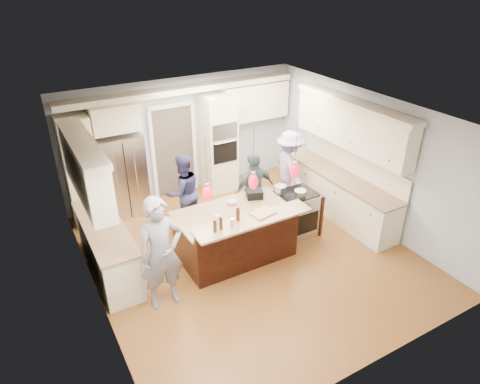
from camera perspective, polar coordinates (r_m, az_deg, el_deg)
The scene contains 23 objects.
ground_plane at distance 8.17m, azimuth 1.23°, elevation -8.15°, with size 6.00×6.00×0.00m, color #A66F2D.
room_shell at distance 7.24m, azimuth 1.37°, elevation 3.53°, with size 5.54×6.04×2.72m.
refrigerator at distance 9.35m, azimuth -15.39°, elevation 2.20°, with size 0.90×0.70×1.80m, color #B7B7BC.
oven_column at distance 9.99m, azimuth -2.85°, elevation 6.48°, with size 0.72×0.69×2.30m.
back_upper_cabinets at distance 9.36m, azimuth -11.45°, elevation 7.82°, with size 5.30×0.61×2.54m.
right_counter_run at distance 9.15m, azimuth 13.61°, elevation 2.92°, with size 0.64×3.10×2.51m.
left_cabinets at distance 7.52m, azimuth -18.22°, elevation -3.57°, with size 0.64×2.30×2.51m.
kitchen_island at distance 7.84m, azimuth -0.57°, elevation -5.54°, with size 2.10×1.46×1.12m.
island_range at distance 8.57m, azimuth 7.44°, elevation -2.83°, with size 0.82×0.71×0.92m.
pendant_lights at distance 6.74m, azimuth 1.77°, elevation 1.41°, with size 1.75×0.15×1.03m.
person_bar_end at distance 6.67m, azimuth -10.45°, elevation -8.04°, with size 0.69×0.45×1.90m, color slate.
person_far_left at distance 8.61m, azimuth -7.58°, elevation -0.01°, with size 0.78×0.61×1.61m, color navy.
person_far_right at distance 8.63m, azimuth 1.89°, elevation 0.29°, with size 0.94×0.39×1.61m, color #425B5C.
person_range_side at distance 9.54m, azimuth 6.61°, elevation 3.25°, with size 1.09×0.63×1.69m, color #9D8DBE.
floor_rug at distance 8.99m, azimuth 17.09°, elevation -5.74°, with size 0.59×0.86×0.01m, color #937550.
water_bottle at distance 6.68m, azimuth -3.04°, elevation -4.17°, with size 0.07×0.07×0.29m, color silver.
beer_bottle_a at distance 6.68m, azimuth -3.38°, elevation -4.55°, with size 0.06×0.06×0.22m, color #401B0B.
beer_bottle_b at distance 6.75m, azimuth -2.56°, elevation -4.12°, with size 0.06×0.06×0.23m, color #401B0B.
beer_bottle_c at distance 6.95m, azimuth -0.29°, elevation -2.91°, with size 0.06×0.06×0.25m, color #401B0B.
drink_can at distance 6.84m, azimuth -1.03°, elevation -4.07°, with size 0.07×0.07×0.14m, color #B7B7BC.
cutting_board at distance 7.20m, azimuth 3.10°, elevation -2.80°, with size 0.40×0.28×0.03m, color tan.
pot_large at distance 8.30m, azimuth 5.41°, elevation 0.41°, with size 0.23×0.23×0.13m, color #B7B7BC.
pot_small at distance 8.22m, azimuth 8.03°, elevation -0.14°, with size 0.23×0.23×0.11m, color #B7B7BC.
Camera 1 is at (-3.40, -5.63, 4.84)m, focal length 32.00 mm.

